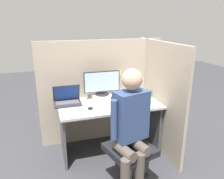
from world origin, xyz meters
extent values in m
plane|color=#3D3D42|center=(0.00, 0.00, 0.00)|extent=(12.00, 12.00, 0.00)
cube|color=tan|center=(0.00, 0.73, 0.76)|extent=(1.85, 0.04, 1.53)
cube|color=#F4EA66|center=(0.24, 0.70, 1.03)|extent=(0.08, 0.01, 0.08)
cube|color=#EA9EC6|center=(-0.24, 0.70, 1.00)|extent=(0.06, 0.01, 0.06)
cube|color=tan|center=(0.70, 0.28, 0.76)|extent=(0.04, 1.35, 1.53)
cube|color=#B7B7B2|center=(0.00, 0.35, 0.70)|extent=(1.35, 0.71, 0.03)
cube|color=#4C4C51|center=(-0.64, 0.35, 0.34)|extent=(0.03, 0.60, 0.68)
cube|color=#4C4C51|center=(0.64, 0.35, 0.34)|extent=(0.03, 0.60, 0.68)
cube|color=white|center=(-0.04, 0.56, 0.74)|extent=(0.28, 0.21, 0.06)
cylinder|color=#232328|center=(-0.04, 0.56, 0.78)|extent=(0.20, 0.20, 0.01)
cylinder|color=#232328|center=(-0.04, 0.56, 0.81)|extent=(0.04, 0.04, 0.04)
cube|color=#232328|center=(-0.04, 0.57, 0.96)|extent=(0.51, 0.02, 0.30)
cube|color=silver|center=(-0.04, 0.55, 0.96)|extent=(0.49, 0.00, 0.27)
cube|color=#2D2D33|center=(-0.54, 0.48, 0.72)|extent=(0.36, 0.25, 0.02)
cube|color=#5B5B60|center=(-0.54, 0.50, 0.73)|extent=(0.30, 0.14, 0.00)
cube|color=#2D2D33|center=(-0.54, 0.56, 0.85)|extent=(0.36, 0.11, 0.24)
cube|color=#1E3D93|center=(-0.54, 0.55, 0.85)|extent=(0.31, 0.09, 0.21)
ellipsoid|color=black|center=(-0.29, 0.22, 0.73)|extent=(0.07, 0.05, 0.03)
cube|color=#2D2D33|center=(0.61, 0.46, 0.74)|extent=(0.04, 0.13, 0.05)
cone|color=orange|center=(0.06, 0.12, 0.74)|extent=(0.05, 0.12, 0.05)
cylinder|color=green|center=(0.06, 0.18, 0.74)|extent=(0.02, 0.02, 0.02)
cube|color=black|center=(0.15, -0.36, 0.02)|extent=(0.28, 0.11, 0.04)
cube|color=black|center=(0.02, -0.25, 0.02)|extent=(0.05, 0.28, 0.04)
cylinder|color=gray|center=(0.02, -0.39, 0.23)|extent=(0.05, 0.05, 0.38)
cube|color=black|center=(0.02, -0.39, 0.45)|extent=(0.56, 0.56, 0.07)
cube|color=black|center=(0.08, -0.14, 0.74)|extent=(0.43, 0.16, 0.51)
cylinder|color=brown|center=(-0.10, -0.52, 0.54)|extent=(0.18, 0.32, 0.11)
cylinder|color=brown|center=(0.07, -0.47, 0.54)|extent=(0.18, 0.32, 0.11)
cylinder|color=brown|center=(0.04, -0.62, 0.27)|extent=(0.09, 0.09, 0.54)
cube|color=#334775|center=(0.02, -0.39, 0.86)|extent=(0.38, 0.28, 0.52)
sphere|color=#D8A884|center=(0.02, -0.39, 1.24)|extent=(0.21, 0.21, 0.21)
cylinder|color=#334775|center=(-0.18, -0.45, 0.86)|extent=(0.07, 0.07, 0.41)
cylinder|color=#334775|center=(0.21, -0.34, 0.86)|extent=(0.07, 0.07, 0.41)
cylinder|color=#232328|center=(0.33, 0.51, 0.75)|extent=(0.08, 0.08, 0.08)
camera|label=1|loc=(-0.77, -2.29, 1.78)|focal=35.00mm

